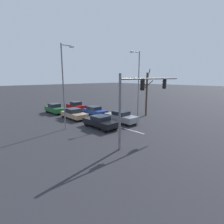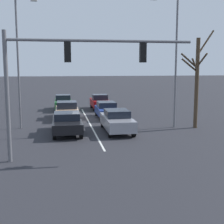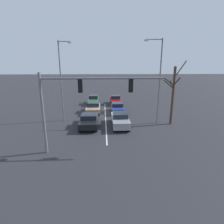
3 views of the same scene
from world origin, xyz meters
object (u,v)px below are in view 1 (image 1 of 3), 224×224
(car_darkgreen_midlane_third, at_px, (55,109))
(street_lamp_right_shoulder, at_px, (64,83))
(car_gray_leftlane_front, at_px, (121,117))
(car_maroon_leftlane_third, at_px, (76,106))
(bare_tree_near, at_px, (147,92))
(street_lamp_left_shoulder, at_px, (138,81))
(car_navy_leftlane_second, at_px, (95,111))
(car_black_midlane_front, at_px, (100,122))
(car_tan_midlane_second, at_px, (74,114))
(traffic_signal_gantry, at_px, (141,93))

(car_darkgreen_midlane_third, height_order, street_lamp_right_shoulder, street_lamp_right_shoulder)
(car_darkgreen_midlane_third, bearing_deg, street_lamp_right_shoulder, 71.89)
(street_lamp_right_shoulder, bearing_deg, car_darkgreen_midlane_third, -108.11)
(car_gray_leftlane_front, relative_size, car_maroon_leftlane_third, 1.14)
(street_lamp_right_shoulder, xyz_separation_m, bare_tree_near, (-12.66, 1.91, -1.61))
(car_darkgreen_midlane_third, relative_size, street_lamp_left_shoulder, 0.46)
(car_navy_leftlane_second, distance_m, street_lamp_right_shoulder, 8.95)
(car_navy_leftlane_second, xyz_separation_m, bare_tree_near, (-5.82, 5.48, 2.92))
(car_gray_leftlane_front, height_order, car_navy_leftlane_second, car_gray_leftlane_front)
(car_black_midlane_front, distance_m, car_darkgreen_midlane_third, 11.80)
(car_black_midlane_front, relative_size, street_lamp_left_shoulder, 0.49)
(car_navy_leftlane_second, xyz_separation_m, street_lamp_right_shoulder, (6.84, 3.57, 4.53))
(car_darkgreen_midlane_third, relative_size, bare_tree_near, 0.61)
(car_navy_leftlane_second, xyz_separation_m, car_maroon_leftlane_third, (-0.11, -5.63, 0.06))
(car_black_midlane_front, relative_size, car_gray_leftlane_front, 0.99)
(street_lamp_right_shoulder, bearing_deg, car_tan_midlane_second, -130.78)
(car_maroon_leftlane_third, bearing_deg, car_gray_leftlane_front, 88.54)
(traffic_signal_gantry, distance_m, bare_tree_near, 11.58)
(traffic_signal_gantry, bearing_deg, car_navy_leftlane_second, -107.84)
(car_black_midlane_front, distance_m, car_navy_leftlane_second, 6.91)
(car_tan_midlane_second, xyz_separation_m, bare_tree_near, (-9.31, 5.79, 2.92))
(car_darkgreen_midlane_third, xyz_separation_m, street_lamp_right_shoulder, (3.11, 9.50, 4.49))
(car_black_midlane_front, xyz_separation_m, bare_tree_near, (-9.46, -0.39, 2.91))
(street_lamp_right_shoulder, bearing_deg, street_lamp_left_shoulder, 172.38)
(car_gray_leftlane_front, distance_m, car_tan_midlane_second, 7.03)
(street_lamp_right_shoulder, bearing_deg, bare_tree_near, 171.42)
(car_gray_leftlane_front, bearing_deg, car_tan_midlane_second, -61.91)
(car_black_midlane_front, relative_size, car_darkgreen_midlane_third, 1.06)
(car_black_midlane_front, distance_m, car_maroon_leftlane_third, 12.10)
(car_tan_midlane_second, height_order, traffic_signal_gantry, traffic_signal_gantry)
(car_navy_leftlane_second, height_order, street_lamp_right_shoulder, street_lamp_right_shoulder)
(car_darkgreen_midlane_third, relative_size, car_maroon_leftlane_third, 1.07)
(car_gray_leftlane_front, distance_m, car_maroon_leftlane_third, 11.53)
(car_tan_midlane_second, xyz_separation_m, street_lamp_left_shoulder, (-7.65, 5.35, 4.65))
(street_lamp_left_shoulder, xyz_separation_m, bare_tree_near, (-1.66, 0.44, -1.73))
(car_gray_leftlane_front, bearing_deg, car_darkgreen_midlane_third, -73.28)
(car_tan_midlane_second, bearing_deg, bare_tree_near, 148.13)
(car_darkgreen_midlane_third, bearing_deg, car_gray_leftlane_front, 106.72)
(car_tan_midlane_second, height_order, bare_tree_near, bare_tree_near)
(car_tan_midlane_second, bearing_deg, traffic_signal_gantry, 88.48)
(bare_tree_near, bearing_deg, street_lamp_right_shoulder, -8.58)
(car_tan_midlane_second, relative_size, traffic_signal_gantry, 0.50)
(traffic_signal_gantry, xyz_separation_m, street_lamp_right_shoulder, (3.02, -8.28, 0.78))
(car_navy_leftlane_second, height_order, bare_tree_near, bare_tree_near)
(traffic_signal_gantry, height_order, street_lamp_right_shoulder, street_lamp_right_shoulder)
(car_black_midlane_front, bearing_deg, car_darkgreen_midlane_third, -89.56)
(car_maroon_leftlane_third, xyz_separation_m, bare_tree_near, (-5.71, 11.11, 2.86))
(car_navy_leftlane_second, bearing_deg, car_black_midlane_front, 58.19)
(car_tan_midlane_second, distance_m, traffic_signal_gantry, 12.73)
(car_navy_leftlane_second, xyz_separation_m, traffic_signal_gantry, (3.81, 11.85, 3.76))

